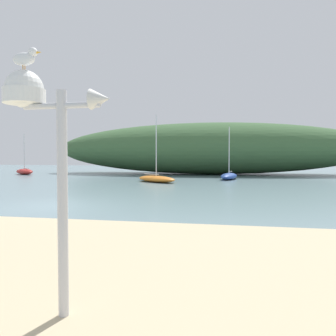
{
  "coord_description": "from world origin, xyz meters",
  "views": [
    {
      "loc": [
        7.35,
        -12.57,
        2.06
      ],
      "look_at": [
        3.97,
        5.09,
        1.44
      ],
      "focal_mm": 35.43,
      "sensor_mm": 36.0,
      "label": 1
    }
  ],
  "objects_px": {
    "sailboat_by_sandbar": "(156,179)",
    "mast_structure": "(38,116)",
    "seagull_on_radar": "(25,58)",
    "sailboat_west_reach": "(24,171)",
    "sailboat_far_right": "(229,176)"
  },
  "relations": [
    {
      "from": "mast_structure",
      "to": "sailboat_west_reach",
      "type": "xyz_separation_m",
      "value": [
        -21.11,
        30.62,
        -2.19
      ]
    },
    {
      "from": "seagull_on_radar",
      "to": "sailboat_far_right",
      "type": "height_order",
      "value": "sailboat_far_right"
    },
    {
      "from": "mast_structure",
      "to": "seagull_on_radar",
      "type": "relative_size",
      "value": 7.86
    },
    {
      "from": "seagull_on_radar",
      "to": "sailboat_by_sandbar",
      "type": "distance_m",
      "value": 22.9
    },
    {
      "from": "seagull_on_radar",
      "to": "mast_structure",
      "type": "bearing_deg",
      "value": -0.17
    },
    {
      "from": "sailboat_west_reach",
      "to": "sailboat_far_right",
      "type": "bearing_deg",
      "value": -9.63
    },
    {
      "from": "sailboat_by_sandbar",
      "to": "mast_structure",
      "type": "bearing_deg",
      "value": -80.57
    },
    {
      "from": "mast_structure",
      "to": "sailboat_by_sandbar",
      "type": "distance_m",
      "value": 22.85
    },
    {
      "from": "sailboat_far_right",
      "to": "sailboat_by_sandbar",
      "type": "bearing_deg",
      "value": -143.36
    },
    {
      "from": "seagull_on_radar",
      "to": "sailboat_far_right",
      "type": "distance_m",
      "value": 26.94
    },
    {
      "from": "sailboat_by_sandbar",
      "to": "sailboat_far_right",
      "type": "bearing_deg",
      "value": 36.64
    },
    {
      "from": "seagull_on_radar",
      "to": "sailboat_west_reach",
      "type": "relative_size",
      "value": 0.08
    },
    {
      "from": "mast_structure",
      "to": "sailboat_far_right",
      "type": "xyz_separation_m",
      "value": [
        2.01,
        26.69,
        -2.23
      ]
    },
    {
      "from": "sailboat_by_sandbar",
      "to": "seagull_on_radar",
      "type": "bearing_deg",
      "value": -80.96
    },
    {
      "from": "seagull_on_radar",
      "to": "sailboat_far_right",
      "type": "relative_size",
      "value": 0.08
    }
  ]
}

